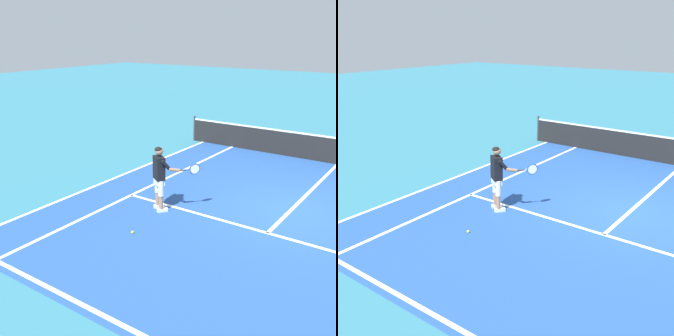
# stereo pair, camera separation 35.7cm
# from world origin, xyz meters

# --- Properties ---
(ground_plane) EXTENTS (80.00, 80.00, 0.00)m
(ground_plane) POSITION_xyz_m (0.00, 0.00, 0.00)
(ground_plane) COLOR teal
(court_inner_surface) EXTENTS (10.98, 11.15, 0.00)m
(court_inner_surface) POSITION_xyz_m (0.00, -0.57, 0.00)
(court_inner_surface) COLOR #234C93
(court_inner_surface) RESTS_ON ground
(line_service) EXTENTS (8.23, 0.10, 0.01)m
(line_service) POSITION_xyz_m (0.00, -1.59, 0.00)
(line_service) COLOR white
(line_service) RESTS_ON ground
(line_centre_service) EXTENTS (0.10, 6.40, 0.01)m
(line_centre_service) POSITION_xyz_m (0.00, 1.61, 0.00)
(line_centre_service) COLOR white
(line_centre_service) RESTS_ON ground
(line_singles_left) EXTENTS (0.10, 10.75, 0.01)m
(line_singles_left) POSITION_xyz_m (-4.12, -0.57, 0.00)
(line_singles_left) COLOR white
(line_singles_left) RESTS_ON ground
(line_doubles_left) EXTENTS (0.10, 10.75, 0.01)m
(line_doubles_left) POSITION_xyz_m (-5.49, -0.57, 0.00)
(line_doubles_left) COLOR white
(line_doubles_left) RESTS_ON ground
(tennis_player) EXTENTS (1.09, 0.85, 1.71)m
(tennis_player) POSITION_xyz_m (-2.83, -1.94, 0.99)
(tennis_player) COLOR white
(tennis_player) RESTS_ON ground
(tennis_ball_near_feet) EXTENTS (0.07, 0.07, 0.07)m
(tennis_ball_near_feet) POSITION_xyz_m (-2.57, -3.41, 0.03)
(tennis_ball_near_feet) COLOR #CCE02D
(tennis_ball_near_feet) RESTS_ON ground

